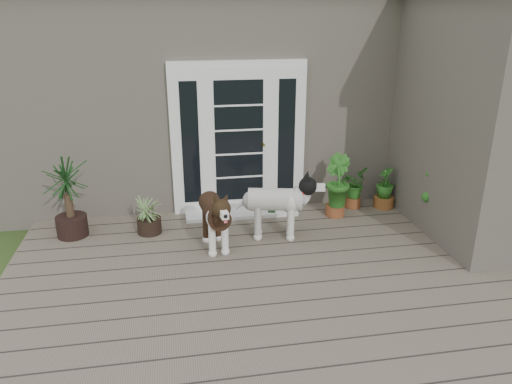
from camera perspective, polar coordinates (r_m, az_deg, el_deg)
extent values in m
cube|color=#6B5B4C|center=(5.41, 3.57, -11.30)|extent=(6.20, 4.60, 0.12)
cube|color=#665E54|center=(8.89, -2.63, 11.72)|extent=(7.40, 4.00, 3.10)
cube|color=#665E54|center=(6.99, 25.61, 7.31)|extent=(1.60, 2.40, 3.10)
cube|color=white|center=(6.94, -2.03, 6.22)|extent=(1.90, 0.14, 2.15)
cube|color=white|center=(7.09, -1.70, -2.43)|extent=(1.60, 0.40, 0.05)
imported|color=#25651C|center=(7.41, 11.27, 0.12)|extent=(0.56, 0.56, 0.51)
imported|color=#255919|center=(7.04, 9.30, -0.16)|extent=(0.52, 0.52, 0.67)
imported|color=#235C1A|center=(7.52, 14.73, 0.03)|extent=(0.36, 0.36, 0.48)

